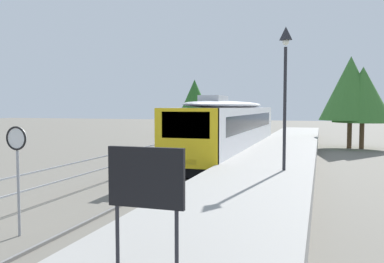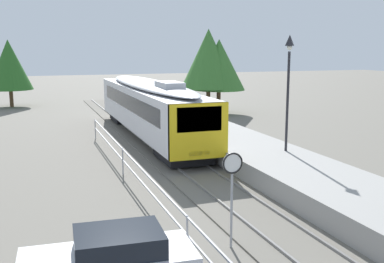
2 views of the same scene
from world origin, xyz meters
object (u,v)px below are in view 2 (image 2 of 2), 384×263
commuter_train (149,105)px  platform_lamp_mid_platform (289,71)px  parked_hatchback_white (111,262)px  speed_limit_sign (232,176)px

commuter_train → platform_lamp_mid_platform: (4.11, -9.67, 2.48)m
commuter_train → parked_hatchback_white: (-5.54, -18.20, -1.35)m
platform_lamp_mid_platform → parked_hatchback_white: bearing=-138.5°
speed_limit_sign → parked_hatchback_white: speed_limit_sign is taller
speed_limit_sign → parked_hatchback_white: size_ratio=0.69×
platform_lamp_mid_platform → parked_hatchback_white: size_ratio=1.31×
platform_lamp_mid_platform → parked_hatchback_white: (-9.66, -8.53, -3.83)m
platform_lamp_mid_platform → speed_limit_sign: platform_lamp_mid_platform is taller
commuter_train → parked_hatchback_white: bearing=-106.9°
platform_lamp_mid_platform → speed_limit_sign: (-5.98, -7.13, -2.50)m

